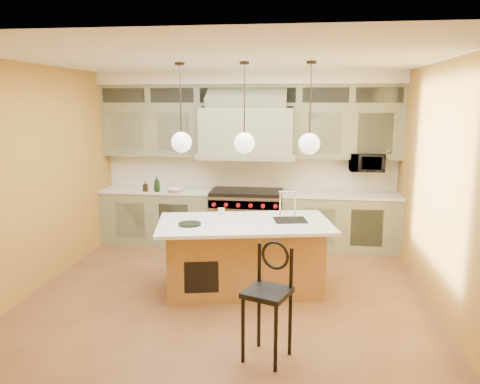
# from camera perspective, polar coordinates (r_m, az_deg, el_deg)

# --- Properties ---
(floor) EXTENTS (5.00, 5.00, 0.00)m
(floor) POSITION_cam_1_polar(r_m,az_deg,el_deg) (6.09, -1.49, -12.53)
(floor) COLOR brown
(floor) RESTS_ON ground
(ceiling) EXTENTS (5.00, 5.00, 0.00)m
(ceiling) POSITION_cam_1_polar(r_m,az_deg,el_deg) (5.60, -1.64, 15.82)
(ceiling) COLOR white
(ceiling) RESTS_ON wall_back
(wall_back) EXTENTS (5.00, 0.00, 5.00)m
(wall_back) POSITION_cam_1_polar(r_m,az_deg,el_deg) (8.12, 1.14, 4.08)
(wall_back) COLOR #AF7F30
(wall_back) RESTS_ON ground
(wall_front) EXTENTS (5.00, 0.00, 5.00)m
(wall_front) POSITION_cam_1_polar(r_m,az_deg,el_deg) (3.28, -8.27, -6.53)
(wall_front) COLOR #AF7F30
(wall_front) RESTS_ON ground
(wall_left) EXTENTS (0.00, 5.00, 5.00)m
(wall_left) POSITION_cam_1_polar(r_m,az_deg,el_deg) (6.53, -23.81, 1.43)
(wall_left) COLOR #AF7F30
(wall_left) RESTS_ON ground
(wall_right) EXTENTS (0.00, 5.00, 5.00)m
(wall_right) POSITION_cam_1_polar(r_m,az_deg,el_deg) (5.84, 23.49, 0.41)
(wall_right) COLOR #AF7F30
(wall_right) RESTS_ON ground
(back_cabinetry) EXTENTS (5.00, 0.77, 2.90)m
(back_cabinetry) POSITION_cam_1_polar(r_m,az_deg,el_deg) (7.86, 0.93, 3.71)
(back_cabinetry) COLOR gray
(back_cabinetry) RESTS_ON floor
(range) EXTENTS (1.20, 0.74, 0.96)m
(range) POSITION_cam_1_polar(r_m,az_deg,el_deg) (7.95, 0.84, -3.15)
(range) COLOR silver
(range) RESTS_ON floor
(kitchen_island) EXTENTS (2.37, 1.58, 1.35)m
(kitchen_island) POSITION_cam_1_polar(r_m,az_deg,el_deg) (6.13, 0.55, -7.60)
(kitchen_island) COLOR olive
(kitchen_island) RESTS_ON floor
(counter_stool) EXTENTS (0.51, 0.51, 1.13)m
(counter_stool) POSITION_cam_1_polar(r_m,az_deg,el_deg) (4.52, 3.51, -12.34)
(counter_stool) COLOR black
(counter_stool) RESTS_ON floor
(microwave) EXTENTS (0.54, 0.37, 0.30)m
(microwave) POSITION_cam_1_polar(r_m,az_deg,el_deg) (7.90, 15.17, 3.51)
(microwave) COLOR black
(microwave) RESTS_ON back_cabinetry
(oil_bottle_a) EXTENTS (0.11, 0.11, 0.26)m
(oil_bottle_a) POSITION_cam_1_polar(r_m,az_deg,el_deg) (7.92, -10.10, 0.97)
(oil_bottle_a) COLOR black
(oil_bottle_a) RESTS_ON back_cabinetry
(oil_bottle_b) EXTENTS (0.09, 0.09, 0.18)m
(oil_bottle_b) POSITION_cam_1_polar(r_m,az_deg,el_deg) (7.98, -11.45, 0.68)
(oil_bottle_b) COLOR black
(oil_bottle_b) RESTS_ON back_cabinetry
(fruit_bowl) EXTENTS (0.30, 0.30, 0.06)m
(fruit_bowl) POSITION_cam_1_polar(r_m,az_deg,el_deg) (7.85, -7.86, 0.20)
(fruit_bowl) COLOR white
(fruit_bowl) RESTS_ON back_cabinetry
(cup) EXTENTS (0.10, 0.10, 0.09)m
(cup) POSITION_cam_1_polar(r_m,az_deg,el_deg) (6.33, -2.30, -2.38)
(cup) COLOR white
(cup) RESTS_ON kitchen_island
(pendant_left) EXTENTS (0.26, 0.26, 1.11)m
(pendant_left) POSITION_cam_1_polar(r_m,az_deg,el_deg) (5.98, -7.16, 6.31)
(pendant_left) COLOR #2D2319
(pendant_left) RESTS_ON ceiling
(pendant_center) EXTENTS (0.26, 0.26, 1.11)m
(pendant_center) POSITION_cam_1_polar(r_m,az_deg,el_deg) (5.83, 0.53, 6.28)
(pendant_center) COLOR #2D2319
(pendant_center) RESTS_ON ceiling
(pendant_right) EXTENTS (0.26, 0.26, 1.11)m
(pendant_right) POSITION_cam_1_polar(r_m,az_deg,el_deg) (5.79, 8.46, 6.13)
(pendant_right) COLOR #2D2319
(pendant_right) RESTS_ON ceiling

